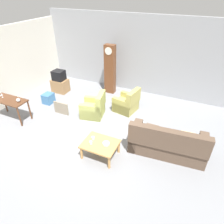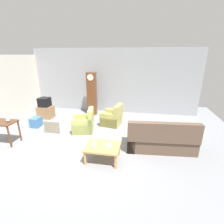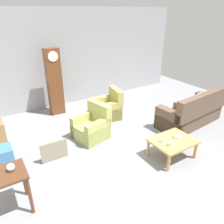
# 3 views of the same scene
# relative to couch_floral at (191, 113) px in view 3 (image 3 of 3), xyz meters

# --- Properties ---
(ground_plane) EXTENTS (10.40, 10.40, 0.00)m
(ground_plane) POSITION_rel_couch_floral_xyz_m (-2.16, -0.07, -0.35)
(ground_plane) COLOR gray
(garage_door_wall) EXTENTS (8.40, 0.16, 3.20)m
(garage_door_wall) POSITION_rel_couch_floral_xyz_m (-2.16, 3.53, 1.25)
(garage_door_wall) COLOR #9EA0A5
(garage_door_wall) RESTS_ON ground_plane
(couch_floral) EXTENTS (2.17, 1.06, 1.04)m
(couch_floral) POSITION_rel_couch_floral_xyz_m (0.00, 0.00, 0.00)
(couch_floral) COLOR brown
(couch_floral) RESTS_ON ground_plane
(armchair_olive_near) EXTENTS (0.94, 0.91, 0.92)m
(armchair_olive_near) POSITION_rel_couch_floral_xyz_m (-2.83, 0.87, -0.05)
(armchair_olive_near) COLOR tan
(armchair_olive_near) RESTS_ON ground_plane
(armchair_olive_far) EXTENTS (0.91, 0.89, 0.92)m
(armchair_olive_far) POSITION_rel_couch_floral_xyz_m (-1.85, 1.68, -0.05)
(armchair_olive_far) COLOR tan
(armchair_olive_far) RESTS_ON ground_plane
(coffee_table_wood) EXTENTS (0.96, 0.76, 0.45)m
(coffee_table_wood) POSITION_rel_couch_floral_xyz_m (-1.67, -0.86, 0.03)
(coffee_table_wood) COLOR tan
(coffee_table_wood) RESTS_ON ground_plane
(grandfather_clock) EXTENTS (0.44, 0.30, 2.09)m
(grandfather_clock) POSITION_rel_couch_floral_xyz_m (-3.09, 2.84, 0.70)
(grandfather_clock) COLOR brown
(grandfather_clock) RESTS_ON ground_plane
(framed_picture_leaning) EXTENTS (0.60, 0.05, 0.47)m
(framed_picture_leaning) POSITION_rel_couch_floral_xyz_m (-3.99, 0.46, -0.12)
(framed_picture_leaning) COLOR gray
(framed_picture_leaning) RESTS_ON ground_plane
(storage_box_blue) EXTENTS (0.37, 0.42, 0.40)m
(storage_box_blue) POSITION_rel_couch_floral_xyz_m (-4.98, 0.92, -0.15)
(storage_box_blue) COLOR teal
(storage_box_blue) RESTS_ON ground_plane
(glass_dome_cloche) EXTENTS (0.13, 0.13, 0.13)m
(glass_dome_cloche) POSITION_rel_couch_floral_xyz_m (-4.95, -0.48, 0.49)
(glass_dome_cloche) COLOR silver
(glass_dome_cloche) RESTS_ON console_table_dark
(cup_white_porcelain) EXTENTS (0.09, 0.09, 0.08)m
(cup_white_porcelain) POSITION_rel_couch_floral_xyz_m (-1.93, -0.79, 0.14)
(cup_white_porcelain) COLOR white
(cup_white_porcelain) RESTS_ON coffee_table_wood
(cup_blue_rimmed) EXTENTS (0.08, 0.08, 0.08)m
(cup_blue_rimmed) POSITION_rel_couch_floral_xyz_m (-1.89, -0.98, 0.14)
(cup_blue_rimmed) COLOR silver
(cup_blue_rimmed) RESTS_ON coffee_table_wood
(bowl_white_stacked) EXTENTS (0.19, 0.19, 0.06)m
(bowl_white_stacked) POSITION_rel_couch_floral_xyz_m (-1.50, -0.83, 0.13)
(bowl_white_stacked) COLOR white
(bowl_white_stacked) RESTS_ON coffee_table_wood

